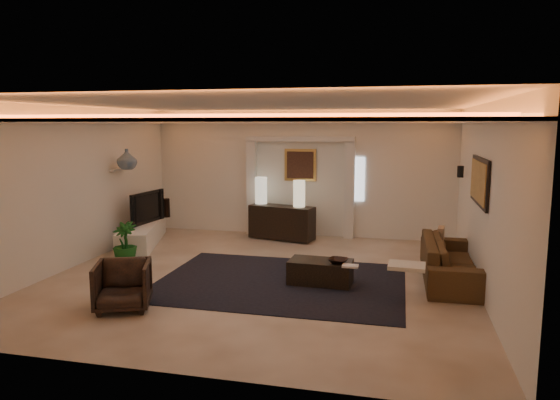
% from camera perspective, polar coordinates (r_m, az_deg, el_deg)
% --- Properties ---
extents(floor, '(7.00, 7.00, 0.00)m').
position_cam_1_polar(floor, '(8.82, -2.19, -8.58)').
color(floor, beige).
rests_on(floor, ground).
extents(ceiling, '(7.00, 7.00, 0.00)m').
position_cam_1_polar(ceiling, '(8.44, -2.30, 10.61)').
color(ceiling, white).
rests_on(ceiling, ground).
extents(wall_back, '(7.00, 0.00, 7.00)m').
position_cam_1_polar(wall_back, '(11.89, 2.30, 2.97)').
color(wall_back, white).
rests_on(wall_back, ground).
extents(wall_front, '(7.00, 0.00, 7.00)m').
position_cam_1_polar(wall_front, '(5.27, -12.56, -4.11)').
color(wall_front, white).
rests_on(wall_front, ground).
extents(wall_left, '(0.00, 7.00, 7.00)m').
position_cam_1_polar(wall_left, '(10.03, -21.90, 1.36)').
color(wall_left, white).
rests_on(wall_left, ground).
extents(wall_right, '(0.00, 7.00, 7.00)m').
position_cam_1_polar(wall_right, '(8.29, 21.75, 0.01)').
color(wall_right, white).
rests_on(wall_right, ground).
extents(cove_soffit, '(7.00, 7.00, 0.04)m').
position_cam_1_polar(cove_soffit, '(8.43, -2.29, 8.71)').
color(cove_soffit, silver).
rests_on(cove_soffit, ceiling).
extents(daylight_slit, '(0.25, 0.03, 1.00)m').
position_cam_1_polar(daylight_slit, '(11.70, 8.78, 2.30)').
color(daylight_slit, white).
rests_on(daylight_slit, wall_back).
extents(area_rug, '(4.00, 3.00, 0.01)m').
position_cam_1_polar(area_rug, '(8.53, 0.06, -9.11)').
color(area_rug, black).
rests_on(area_rug, ground).
extents(pilaster_left, '(0.22, 0.20, 2.20)m').
position_cam_1_polar(pilaster_left, '(12.11, -3.15, 1.39)').
color(pilaster_left, silver).
rests_on(pilaster_left, ground).
extents(pilaster_right, '(0.22, 0.20, 2.20)m').
position_cam_1_polar(pilaster_right, '(11.67, 7.74, 1.07)').
color(pilaster_right, silver).
rests_on(pilaster_right, ground).
extents(alcove_header, '(2.52, 0.20, 0.12)m').
position_cam_1_polar(alcove_header, '(11.75, 2.23, 6.81)').
color(alcove_header, silver).
rests_on(alcove_header, wall_back).
extents(painting_frame, '(0.74, 0.04, 0.74)m').
position_cam_1_polar(painting_frame, '(11.85, 2.28, 3.92)').
color(painting_frame, tan).
rests_on(painting_frame, wall_back).
extents(painting_canvas, '(0.62, 0.02, 0.62)m').
position_cam_1_polar(painting_canvas, '(11.82, 2.25, 3.91)').
color(painting_canvas, '#4C2D1E').
rests_on(painting_canvas, wall_back).
extents(art_panel_frame, '(0.04, 1.64, 0.74)m').
position_cam_1_polar(art_panel_frame, '(8.55, 21.36, 1.96)').
color(art_panel_frame, black).
rests_on(art_panel_frame, wall_right).
extents(art_panel_gold, '(0.02, 1.50, 0.62)m').
position_cam_1_polar(art_panel_gold, '(8.55, 21.19, 1.97)').
color(art_panel_gold, tan).
rests_on(art_panel_gold, wall_right).
extents(wall_sconce, '(0.12, 0.12, 0.22)m').
position_cam_1_polar(wall_sconce, '(10.42, 19.45, 3.00)').
color(wall_sconce, black).
rests_on(wall_sconce, wall_right).
extents(wall_niche, '(0.10, 0.55, 0.04)m').
position_cam_1_polar(wall_niche, '(11.14, -17.56, 3.25)').
color(wall_niche, silver).
rests_on(wall_niche, wall_left).
extents(console, '(1.54, 0.79, 0.74)m').
position_cam_1_polar(console, '(11.52, 0.20, -2.48)').
color(console, black).
rests_on(console, ground).
extents(lamp_left, '(0.36, 0.36, 0.61)m').
position_cam_1_polar(lamp_left, '(11.77, -2.12, 1.15)').
color(lamp_left, beige).
rests_on(lamp_left, console).
extents(lamp_right, '(0.29, 0.29, 0.59)m').
position_cam_1_polar(lamp_right, '(11.30, 2.15, 0.85)').
color(lamp_right, beige).
rests_on(lamp_right, console).
extents(media_ledge, '(1.37, 2.60, 0.47)m').
position_cam_1_polar(media_ledge, '(11.52, -15.07, -3.66)').
color(media_ledge, white).
rests_on(media_ledge, ground).
extents(tv, '(1.20, 0.28, 0.68)m').
position_cam_1_polar(tv, '(11.48, -15.01, -0.82)').
color(tv, black).
rests_on(tv, media_ledge).
extents(figurine, '(0.19, 0.19, 0.43)m').
position_cam_1_polar(figurine, '(12.06, -12.54, -1.03)').
color(figurine, black).
rests_on(figurine, media_ledge).
extents(ginger_jar, '(0.50, 0.50, 0.42)m').
position_cam_1_polar(ginger_jar, '(10.85, -16.69, 4.38)').
color(ginger_jar, slate).
rests_on(ginger_jar, wall_niche).
extents(plant, '(0.44, 0.44, 0.78)m').
position_cam_1_polar(plant, '(9.98, -16.89, -4.61)').
color(plant, '#124814').
rests_on(plant, ground).
extents(sofa, '(2.37, 0.94, 0.69)m').
position_cam_1_polar(sofa, '(9.00, 18.65, -6.39)').
color(sofa, '#43271E').
rests_on(sofa, ground).
extents(throw_blanket, '(0.54, 0.45, 0.06)m').
position_cam_1_polar(throw_blanket, '(7.67, 13.94, -7.15)').
color(throw_blanket, silver).
rests_on(throw_blanket, sofa).
extents(throw_pillow, '(0.15, 0.37, 0.36)m').
position_cam_1_polar(throw_pillow, '(9.78, 17.47, -3.93)').
color(throw_pillow, tan).
rests_on(throw_pillow, sofa).
extents(coffee_table, '(1.03, 0.60, 0.38)m').
position_cam_1_polar(coffee_table, '(8.42, 4.53, -7.96)').
color(coffee_table, black).
rests_on(coffee_table, ground).
extents(bowl, '(0.36, 0.36, 0.08)m').
position_cam_1_polar(bowl, '(8.22, 6.49, -6.63)').
color(bowl, black).
rests_on(bowl, coffee_table).
extents(magazine, '(0.25, 0.18, 0.03)m').
position_cam_1_polar(magazine, '(8.04, 7.83, -7.18)').
color(magazine, silver).
rests_on(magazine, coffee_table).
extents(armchair, '(0.95, 0.97, 0.68)m').
position_cam_1_polar(armchair, '(7.58, -17.10, -9.09)').
color(armchair, black).
rests_on(armchair, ground).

